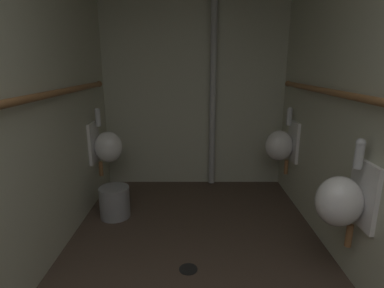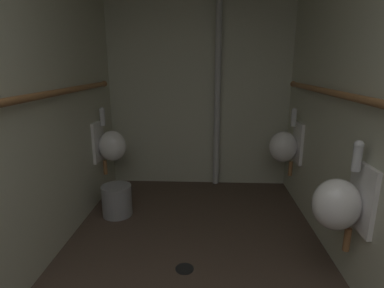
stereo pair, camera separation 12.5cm
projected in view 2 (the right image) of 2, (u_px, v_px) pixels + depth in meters
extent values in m
cube|color=#47382D|center=(191.00, 287.00, 2.17)|extent=(2.33, 3.93, 0.08)
cube|color=beige|center=(8.00, 97.00, 1.89)|extent=(0.06, 3.93, 2.60)
cube|color=beige|center=(384.00, 99.00, 1.78)|extent=(0.06, 3.93, 2.60)
cube|color=beige|center=(199.00, 81.00, 3.70)|extent=(2.33, 0.06, 2.60)
ellipsoid|color=white|center=(113.00, 146.00, 3.35)|extent=(0.30, 0.26, 0.34)
cube|color=white|center=(98.00, 141.00, 3.34)|extent=(0.03, 0.30, 0.44)
cylinder|color=silver|center=(102.00, 118.00, 3.28)|extent=(0.06, 0.06, 0.16)
sphere|color=silver|center=(102.00, 110.00, 3.25)|extent=(0.06, 0.06, 0.06)
cylinder|color=#936038|center=(105.00, 167.00, 3.42)|extent=(0.04, 0.04, 0.16)
ellipsoid|color=white|center=(336.00, 204.00, 1.95)|extent=(0.30, 0.26, 0.34)
cube|color=white|center=(362.00, 198.00, 1.93)|extent=(0.03, 0.30, 0.44)
cylinder|color=silver|center=(357.00, 158.00, 1.87)|extent=(0.06, 0.06, 0.16)
sphere|color=silver|center=(359.00, 145.00, 1.84)|extent=(0.06, 0.06, 0.06)
cylinder|color=#936038|center=(347.00, 240.00, 2.01)|extent=(0.04, 0.04, 0.16)
ellipsoid|color=white|center=(283.00, 147.00, 3.32)|extent=(0.30, 0.26, 0.34)
cube|color=white|center=(298.00, 142.00, 3.30)|extent=(0.03, 0.30, 0.44)
cylinder|color=silver|center=(294.00, 119.00, 3.23)|extent=(0.06, 0.06, 0.16)
sphere|color=silver|center=(294.00, 111.00, 3.21)|extent=(0.06, 0.06, 0.06)
cylinder|color=#936038|center=(290.00, 169.00, 3.38)|extent=(0.04, 0.04, 0.16)
cylinder|color=#936038|center=(20.00, 99.00, 1.86)|extent=(0.05, 3.14, 0.05)
sphere|color=#936038|center=(104.00, 84.00, 3.38)|extent=(0.06, 0.06, 0.06)
cylinder|color=#936038|center=(367.00, 101.00, 1.79)|extent=(0.05, 3.20, 0.05)
sphere|color=#936038|center=(293.00, 84.00, 3.34)|extent=(0.06, 0.06, 0.06)
cylinder|color=#B2B2B2|center=(218.00, 82.00, 3.59)|extent=(0.07, 0.07, 2.55)
cylinder|color=black|center=(185.00, 269.00, 2.30)|extent=(0.14, 0.14, 0.01)
cylinder|color=gray|center=(117.00, 200.00, 3.10)|extent=(0.30, 0.30, 0.31)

